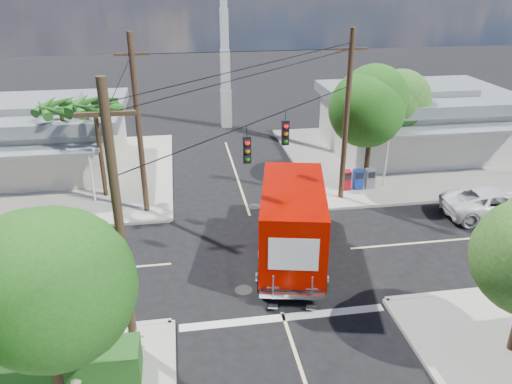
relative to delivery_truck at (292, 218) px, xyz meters
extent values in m
plane|color=black|center=(-1.24, 0.06, -1.79)|extent=(120.00, 120.00, 0.00)
cube|color=#A7A197|center=(9.76, 11.06, -1.72)|extent=(14.00, 14.00, 0.14)
cube|color=#A8A394|center=(2.76, 11.06, -1.72)|extent=(0.25, 14.00, 0.14)
cube|color=#A8A394|center=(9.76, 4.06, -1.72)|extent=(14.00, 0.25, 0.14)
cube|color=#A7A197|center=(-12.24, 11.06, -1.72)|extent=(14.00, 14.00, 0.14)
cube|color=#A8A394|center=(-5.24, 11.06, -1.72)|extent=(0.25, 14.00, 0.14)
cube|color=#A8A394|center=(-12.24, 4.06, -1.72)|extent=(14.00, 0.25, 0.14)
cube|color=beige|center=(-1.24, 10.06, -1.78)|extent=(0.12, 12.00, 0.01)
cube|color=beige|center=(8.76, 0.06, -1.78)|extent=(12.00, 0.12, 0.01)
cube|color=beige|center=(-11.24, 0.06, -1.78)|extent=(12.00, 0.12, 0.01)
cube|color=silver|center=(-1.24, -4.24, -1.78)|extent=(7.50, 0.40, 0.01)
cube|color=silver|center=(11.26, 12.06, 0.05)|extent=(11.00, 8.00, 3.40)
cube|color=gray|center=(11.26, 12.06, 2.10)|extent=(11.80, 8.80, 0.70)
cube|color=gray|center=(11.26, 12.06, 2.60)|extent=(6.05, 4.40, 0.50)
cube|color=gray|center=(11.26, 7.16, 1.25)|extent=(9.90, 1.80, 0.15)
cylinder|color=silver|center=(6.86, 6.36, -0.20)|extent=(0.12, 0.12, 2.90)
cube|color=beige|center=(-13.24, 12.56, -0.05)|extent=(10.00, 8.00, 3.20)
cube|color=gray|center=(-13.24, 12.56, 1.90)|extent=(10.80, 8.80, 0.70)
cube|color=gray|center=(-13.24, 12.56, 2.40)|extent=(5.50, 4.40, 0.50)
cube|color=gray|center=(-13.24, 7.66, 1.05)|extent=(9.00, 1.80, 0.15)
cylinder|color=silver|center=(-9.24, 6.86, -0.30)|extent=(0.12, 0.12, 2.70)
cube|color=silver|center=(-0.74, 20.06, -0.29)|extent=(0.80, 0.80, 3.00)
cube|color=silver|center=(-0.74, 20.06, 2.71)|extent=(0.70, 0.70, 3.00)
cube|color=silver|center=(-0.74, 20.06, 5.71)|extent=(0.60, 0.60, 3.00)
cylinder|color=#422D1C|center=(-8.24, -7.44, 0.21)|extent=(0.28, 0.28, 3.71)
sphere|color=#195414|center=(-8.24, -7.44, 2.53)|extent=(3.71, 3.71, 3.71)
sphere|color=#195414|center=(-8.64, -7.24, 2.76)|extent=(3.02, 3.02, 3.02)
sphere|color=#195414|center=(-7.89, -7.74, 2.41)|extent=(3.25, 3.25, 3.25)
cylinder|color=#422D1C|center=(5.96, 6.86, 0.40)|extent=(0.28, 0.28, 4.10)
sphere|color=#195414|center=(5.96, 6.86, 2.96)|extent=(4.10, 4.10, 4.10)
sphere|color=#195414|center=(5.56, 7.06, 3.22)|extent=(3.33, 3.33, 3.33)
sphere|color=#195414|center=(6.31, 6.56, 2.83)|extent=(3.58, 3.58, 3.58)
cylinder|color=#422D1C|center=(8.56, 9.06, 0.15)|extent=(0.28, 0.28, 3.58)
sphere|color=#235816|center=(8.56, 9.06, 2.39)|extent=(3.58, 3.58, 3.58)
sphere|color=#235816|center=(8.16, 9.26, 2.61)|extent=(2.91, 2.91, 2.91)
sphere|color=#235816|center=(8.91, 8.76, 2.27)|extent=(3.14, 3.14, 3.14)
cylinder|color=#422D1C|center=(-8.74, 7.56, 0.85)|extent=(0.24, 0.24, 5.00)
cone|color=#225E1B|center=(-7.84, 7.56, 3.45)|extent=(0.50, 2.06, 0.98)
cone|color=#225E1B|center=(-8.18, 8.26, 3.45)|extent=(1.92, 1.68, 0.98)
cone|color=#225E1B|center=(-8.94, 8.43, 3.45)|extent=(2.12, 0.95, 0.98)
cone|color=#225E1B|center=(-9.55, 7.95, 3.45)|extent=(1.34, 2.07, 0.98)
cone|color=#225E1B|center=(-9.55, 7.17, 3.45)|extent=(1.34, 2.07, 0.98)
cone|color=#225E1B|center=(-8.94, 6.68, 3.45)|extent=(2.12, 0.95, 0.98)
cone|color=#225E1B|center=(-8.18, 6.85, 3.45)|extent=(1.92, 1.68, 0.98)
cylinder|color=#422D1C|center=(-10.74, 9.06, 0.65)|extent=(0.24, 0.24, 4.60)
cone|color=#225E1B|center=(-9.84, 9.06, 3.05)|extent=(0.50, 2.06, 0.98)
cone|color=#225E1B|center=(-10.18, 9.76, 3.05)|extent=(1.92, 1.68, 0.98)
cone|color=#225E1B|center=(-10.94, 9.93, 3.05)|extent=(2.12, 0.95, 0.98)
cone|color=#225E1B|center=(-11.55, 9.45, 3.05)|extent=(1.34, 2.07, 0.98)
cone|color=#225E1B|center=(-11.55, 8.67, 3.05)|extent=(1.34, 2.07, 0.98)
cone|color=#225E1B|center=(-10.94, 8.18, 3.05)|extent=(2.12, 0.95, 0.98)
cone|color=#225E1B|center=(-10.18, 8.35, 3.05)|extent=(1.92, 1.68, 0.98)
cylinder|color=#473321|center=(-6.44, -5.14, 2.71)|extent=(0.28, 0.28, 9.00)
cube|color=#473321|center=(-6.44, -5.14, 6.21)|extent=(1.60, 0.12, 0.12)
cylinder|color=#473321|center=(3.96, 5.26, 2.71)|extent=(0.28, 0.28, 9.00)
cube|color=#473321|center=(3.96, 5.26, 6.21)|extent=(1.60, 0.12, 0.12)
cylinder|color=#473321|center=(-6.44, 5.26, 2.71)|extent=(0.28, 0.28, 9.00)
cube|color=#473321|center=(-6.44, 5.26, 6.21)|extent=(1.60, 0.12, 0.12)
cylinder|color=black|center=(-1.24, 0.06, 4.41)|extent=(10.43, 10.43, 0.04)
cube|color=black|center=(-2.04, -0.74, 3.46)|extent=(0.30, 0.24, 1.05)
sphere|color=red|center=(-2.04, -0.88, 3.79)|extent=(0.20, 0.20, 0.20)
cube|color=black|center=(-0.14, 1.16, 3.46)|extent=(0.30, 0.24, 1.05)
sphere|color=red|center=(-0.14, 1.02, 3.79)|extent=(0.20, 0.20, 0.20)
cube|color=silver|center=(-9.04, -5.54, -1.30)|extent=(5.94, 0.05, 0.08)
cube|color=silver|center=(-9.04, -5.54, -0.90)|extent=(5.94, 0.05, 0.08)
cube|color=silver|center=(-6.24, -5.54, -1.15)|extent=(0.09, 0.06, 1.00)
cube|color=#1A4315|center=(-9.24, -6.34, -1.10)|extent=(6.20, 1.20, 1.10)
cube|color=#A80B18|center=(4.56, 6.26, -1.10)|extent=(0.50, 0.50, 1.10)
cube|color=#122D98|center=(5.26, 6.26, -1.10)|extent=(0.50, 0.50, 1.10)
cube|color=slate|center=(5.96, 6.26, -1.10)|extent=(0.50, 0.50, 1.10)
cube|color=black|center=(0.03, 0.16, -1.23)|extent=(3.95, 8.15, 0.25)
cube|color=#A90A00|center=(0.70, 3.15, -0.43)|extent=(2.72, 2.19, 2.21)
cube|color=black|center=(0.85, 3.83, -0.03)|extent=(2.11, 0.70, 0.95)
cube|color=silver|center=(0.89, 4.03, -1.13)|extent=(2.28, 0.62, 0.35)
cube|color=#A90A00|center=(-0.16, -0.73, 0.27)|extent=(3.71, 6.23, 2.91)
cube|color=white|center=(1.08, -1.00, 0.42)|extent=(0.80, 3.54, 1.31)
cube|color=white|center=(-1.41, -0.45, 0.42)|extent=(0.80, 3.54, 1.31)
cube|color=white|center=(-0.80, -3.59, 0.42)|extent=(1.77, 0.41, 1.31)
cube|color=silver|center=(-0.82, -3.72, -1.23)|extent=(2.41, 0.77, 0.18)
cube|color=silver|center=(-1.54, -3.69, -0.83)|extent=(0.45, 0.16, 1.00)
cube|color=silver|center=(-0.17, -4.00, -0.83)|extent=(0.45, 0.16, 1.00)
cylinder|color=black|center=(-0.46, 3.25, -1.23)|extent=(0.55, 1.15, 1.11)
cylinder|color=black|center=(1.79, 2.75, -1.23)|extent=(0.55, 1.15, 1.11)
cylinder|color=black|center=(-1.72, -2.44, -1.23)|extent=(0.55, 1.15, 1.11)
cylinder|color=black|center=(0.53, -2.94, -1.23)|extent=(0.55, 1.15, 1.11)
imported|color=silver|center=(10.99, 1.93, -1.05)|extent=(5.51, 2.92, 1.48)
camera|label=1|loc=(-4.55, -18.50, 9.69)|focal=35.00mm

